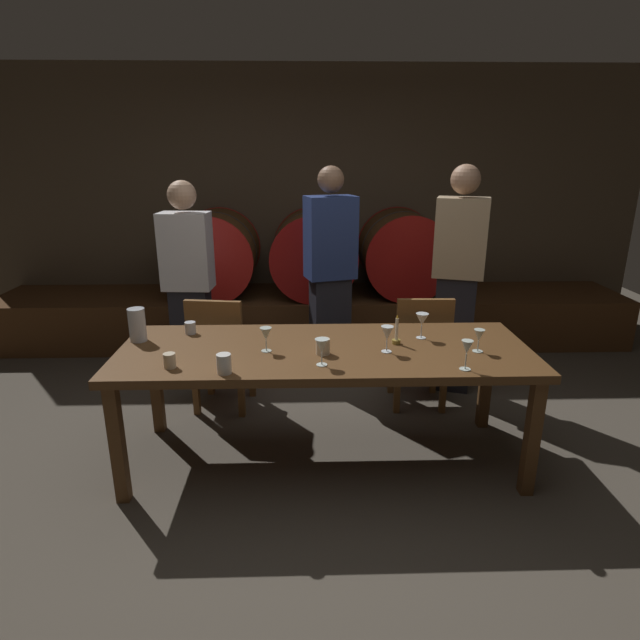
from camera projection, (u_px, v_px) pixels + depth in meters
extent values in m
plane|color=#4C443A|center=(317.00, 474.00, 3.17)|extent=(8.97, 8.97, 0.00)
cube|color=brown|center=(310.00, 202.00, 5.54)|extent=(6.90, 0.24, 2.68)
cube|color=#4C2D16|center=(312.00, 317.00, 5.36)|extent=(6.21, 0.90, 0.49)
cylinder|color=brown|center=(215.00, 254.00, 5.13)|extent=(0.81, 0.75, 0.81)
cylinder|color=#B21C16|center=(208.00, 262.00, 4.76)|extent=(0.82, 0.03, 0.82)
cylinder|color=#B21C16|center=(221.00, 247.00, 5.50)|extent=(0.82, 0.03, 0.82)
cylinder|color=#2D2D33|center=(215.00, 254.00, 5.13)|extent=(0.81, 0.04, 0.81)
cylinder|color=brown|center=(313.00, 253.00, 5.16)|extent=(0.81, 0.75, 0.81)
cylinder|color=#9E1411|center=(314.00, 261.00, 4.79)|extent=(0.82, 0.03, 0.82)
cylinder|color=#9E1411|center=(313.00, 247.00, 5.53)|extent=(0.82, 0.03, 0.82)
cylinder|color=#2D2D33|center=(313.00, 253.00, 5.16)|extent=(0.81, 0.04, 0.81)
cylinder|color=#513319|center=(403.00, 253.00, 5.18)|extent=(0.81, 0.75, 0.81)
cylinder|color=#9E1411|center=(410.00, 261.00, 4.81)|extent=(0.82, 0.03, 0.82)
cylinder|color=#9E1411|center=(396.00, 246.00, 5.55)|extent=(0.82, 0.03, 0.82)
cylinder|color=#2D2D33|center=(403.00, 253.00, 5.18)|extent=(0.81, 0.04, 0.81)
cube|color=brown|center=(325.00, 352.00, 3.11)|extent=(2.43, 0.89, 0.05)
cube|color=brown|center=(117.00, 445.00, 2.83)|extent=(0.07, 0.07, 0.70)
cube|color=brown|center=(532.00, 438.00, 2.89)|extent=(0.07, 0.07, 0.70)
cube|color=brown|center=(156.00, 384.00, 3.56)|extent=(0.07, 0.07, 0.70)
cube|color=brown|center=(486.00, 380.00, 3.62)|extent=(0.07, 0.07, 0.70)
cube|color=brown|center=(223.00, 351.00, 3.90)|extent=(0.45, 0.45, 0.04)
cube|color=brown|center=(214.00, 330.00, 3.66)|extent=(0.40, 0.09, 0.42)
cube|color=brown|center=(252.00, 371.00, 4.12)|extent=(0.05, 0.05, 0.42)
cube|color=brown|center=(210.00, 369.00, 4.15)|extent=(0.05, 0.05, 0.42)
cube|color=brown|center=(241.00, 390.00, 3.80)|extent=(0.05, 0.05, 0.42)
cube|color=brown|center=(196.00, 388.00, 3.83)|extent=(0.05, 0.05, 0.42)
cube|color=brown|center=(418.00, 349.00, 3.94)|extent=(0.41, 0.41, 0.04)
cube|color=brown|center=(424.00, 328.00, 3.70)|extent=(0.40, 0.05, 0.42)
cube|color=brown|center=(434.00, 368.00, 4.18)|extent=(0.05, 0.05, 0.42)
cube|color=brown|center=(391.00, 368.00, 4.18)|extent=(0.05, 0.05, 0.42)
cube|color=brown|center=(443.00, 386.00, 3.85)|extent=(0.05, 0.05, 0.42)
cube|color=brown|center=(397.00, 386.00, 3.85)|extent=(0.05, 0.05, 0.42)
cube|color=black|center=(193.00, 337.00, 4.30)|extent=(0.31, 0.22, 0.82)
cube|color=silver|center=(186.00, 251.00, 4.08)|extent=(0.39, 0.26, 0.60)
sphere|color=#D8A884|center=(182.00, 195.00, 3.95)|extent=(0.22, 0.22, 0.22)
cube|color=black|center=(330.00, 330.00, 4.33)|extent=(0.34, 0.28, 0.89)
cube|color=navy|center=(330.00, 238.00, 4.10)|extent=(0.43, 0.34, 0.64)
sphere|color=#8C664C|center=(331.00, 179.00, 3.96)|extent=(0.20, 0.20, 0.20)
cube|color=black|center=(453.00, 334.00, 4.19)|extent=(0.35, 0.28, 0.94)
cube|color=tan|center=(461.00, 238.00, 3.95)|extent=(0.44, 0.35, 0.60)
sphere|color=tan|center=(466.00, 179.00, 3.82)|extent=(0.22, 0.22, 0.22)
cylinder|color=olive|center=(396.00, 342.00, 3.16)|extent=(0.05, 0.05, 0.02)
cylinder|color=#EDE5CC|center=(397.00, 329.00, 3.14)|extent=(0.02, 0.02, 0.14)
cone|color=yellow|center=(397.00, 316.00, 3.11)|extent=(0.01, 0.01, 0.02)
cylinder|color=silver|center=(137.00, 325.00, 3.18)|extent=(0.10, 0.10, 0.21)
cylinder|color=silver|center=(266.00, 351.00, 3.05)|extent=(0.06, 0.06, 0.00)
cylinder|color=silver|center=(266.00, 345.00, 3.03)|extent=(0.01, 0.01, 0.07)
cone|color=silver|center=(266.00, 334.00, 3.01)|extent=(0.07, 0.07, 0.08)
cylinder|color=silver|center=(322.00, 365.00, 2.85)|extent=(0.06, 0.06, 0.00)
cylinder|color=silver|center=(322.00, 359.00, 2.84)|extent=(0.01, 0.01, 0.07)
cone|color=silver|center=(322.00, 346.00, 2.81)|extent=(0.08, 0.08, 0.08)
cylinder|color=white|center=(386.00, 352.00, 3.04)|extent=(0.06, 0.06, 0.00)
cylinder|color=white|center=(387.00, 346.00, 3.02)|extent=(0.01, 0.01, 0.07)
cone|color=white|center=(387.00, 333.00, 3.00)|extent=(0.07, 0.07, 0.08)
cylinder|color=white|center=(421.00, 338.00, 3.26)|extent=(0.06, 0.06, 0.00)
cylinder|color=white|center=(421.00, 331.00, 3.25)|extent=(0.01, 0.01, 0.08)
cone|color=white|center=(422.00, 319.00, 3.22)|extent=(0.08, 0.08, 0.08)
cylinder|color=silver|center=(465.00, 369.00, 2.79)|extent=(0.06, 0.06, 0.00)
cylinder|color=silver|center=(466.00, 361.00, 2.78)|extent=(0.01, 0.01, 0.09)
cone|color=silver|center=(467.00, 347.00, 2.75)|extent=(0.06, 0.06, 0.07)
cylinder|color=silver|center=(477.00, 351.00, 3.04)|extent=(0.06, 0.06, 0.00)
cylinder|color=silver|center=(478.00, 346.00, 3.03)|extent=(0.01, 0.01, 0.06)
cone|color=silver|center=(479.00, 335.00, 3.01)|extent=(0.06, 0.06, 0.07)
cylinder|color=silver|center=(190.00, 328.00, 3.33)|extent=(0.07, 0.07, 0.08)
cylinder|color=beige|center=(170.00, 361.00, 2.80)|extent=(0.06, 0.06, 0.08)
cylinder|color=white|center=(224.00, 364.00, 2.73)|extent=(0.08, 0.08, 0.11)
cylinder|color=beige|center=(323.00, 346.00, 2.99)|extent=(0.08, 0.08, 0.09)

